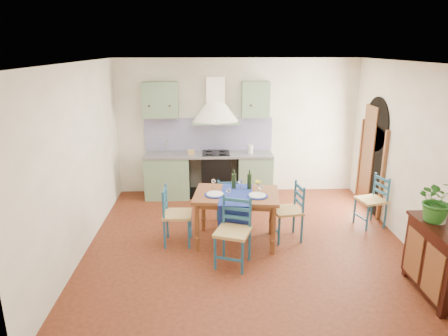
{
  "coord_description": "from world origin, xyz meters",
  "views": [
    {
      "loc": [
        -0.59,
        -5.7,
        3.01
      ],
      "look_at": [
        -0.36,
        0.3,
        1.18
      ],
      "focal_mm": 32.0,
      "sensor_mm": 36.0,
      "label": 1
    }
  ],
  "objects_px": {
    "sideboard": "(441,259)",
    "dining_table": "(237,199)",
    "potted_plant": "(439,200)",
    "chair_near": "(233,231)"
  },
  "relations": [
    {
      "from": "sideboard",
      "to": "dining_table",
      "type": "bearing_deg",
      "value": 147.78
    },
    {
      "from": "dining_table",
      "to": "potted_plant",
      "type": "height_order",
      "value": "potted_plant"
    },
    {
      "from": "potted_plant",
      "to": "sideboard",
      "type": "bearing_deg",
      "value": -74.37
    },
    {
      "from": "chair_near",
      "to": "sideboard",
      "type": "relative_size",
      "value": 0.94
    },
    {
      "from": "dining_table",
      "to": "chair_near",
      "type": "height_order",
      "value": "dining_table"
    },
    {
      "from": "sideboard",
      "to": "potted_plant",
      "type": "height_order",
      "value": "potted_plant"
    },
    {
      "from": "dining_table",
      "to": "chair_near",
      "type": "bearing_deg",
      "value": -97.37
    },
    {
      "from": "chair_near",
      "to": "potted_plant",
      "type": "distance_m",
      "value": 2.65
    },
    {
      "from": "chair_near",
      "to": "sideboard",
      "type": "xyz_separation_m",
      "value": [
        2.52,
        -0.85,
        -0.0
      ]
    },
    {
      "from": "dining_table",
      "to": "chair_near",
      "type": "xyz_separation_m",
      "value": [
        -0.09,
        -0.68,
        -0.22
      ]
    }
  ]
}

